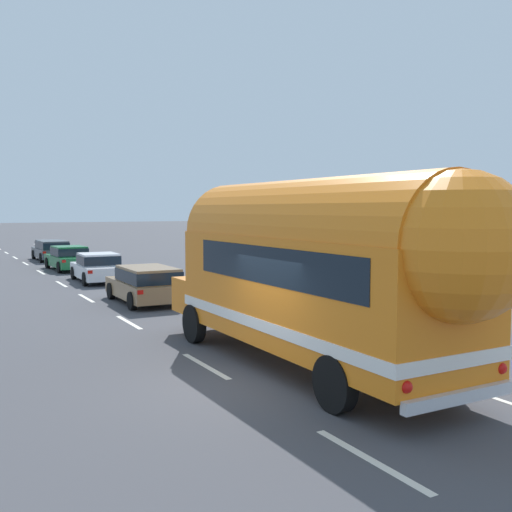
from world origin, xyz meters
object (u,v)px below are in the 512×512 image
(painted_bus, at_px, (321,265))
(car_third, at_px, (69,257))
(car_second, at_px, (98,267))
(car_fourth, at_px, (51,249))
(car_lead, at_px, (146,282))

(painted_bus, distance_m, car_third, 24.50)
(car_second, relative_size, car_fourth, 0.96)
(painted_bus, distance_m, car_fourth, 31.45)
(painted_bus, relative_size, car_third, 2.35)
(car_lead, distance_m, car_third, 13.69)
(car_lead, relative_size, car_fourth, 0.93)
(painted_bus, height_order, car_lead, painted_bus)
(car_second, bearing_deg, car_lead, -90.68)
(painted_bus, xyz_separation_m, car_lead, (-0.23, 10.76, -1.52))
(car_fourth, bearing_deg, car_second, -90.60)
(painted_bus, relative_size, car_fourth, 2.32)
(painted_bus, distance_m, car_lead, 10.87)
(car_third, relative_size, car_fourth, 0.99)
(car_lead, height_order, car_fourth, same)
(painted_bus, bearing_deg, car_fourth, 90.00)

